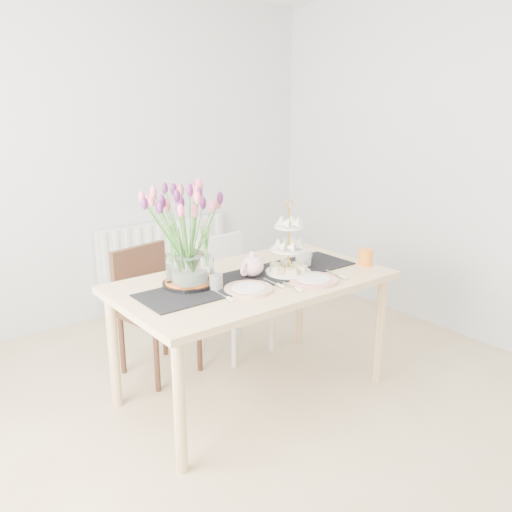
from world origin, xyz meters
TOP-DOWN VIEW (x-y plane):
  - room_shell at (0.00, 0.00)m, footprint 4.50×4.50m
  - radiator at (0.50, 2.19)m, footprint 1.20×0.08m
  - dining_table at (0.18, 0.50)m, footprint 1.60×0.90m
  - chair_brown at (-0.15, 1.17)m, footprint 0.49×0.49m
  - chair_white at (0.44, 1.12)m, footprint 0.44×0.44m
  - table_runner at (0.18, 0.50)m, footprint 1.40×0.35m
  - tulip_vase at (-0.19, 0.58)m, footprint 0.71×0.71m
  - cake_stand at (0.41, 0.44)m, footprint 0.27×0.27m
  - teapot at (0.19, 0.52)m, footprint 0.27×0.25m
  - cream_jug at (0.59, 0.51)m, footprint 0.11×0.11m
  - tart_tin at (-0.18, 0.62)m, footprint 0.30×0.30m
  - mug_grey at (-0.10, 0.47)m, footprint 0.10×0.10m
  - mug_orange at (0.92, 0.28)m, footprint 0.12×0.12m
  - plate_left at (0.04, 0.36)m, footprint 0.29×0.29m
  - plate_right at (0.43, 0.25)m, footprint 0.32×0.32m

SIDE VIEW (x-z plane):
  - radiator at x=0.50m, z-range 0.15..0.75m
  - chair_white at x=0.44m, z-range 0.06..0.89m
  - chair_brown at x=-0.15m, z-range 0.07..0.91m
  - dining_table at x=0.18m, z-range 0.30..1.05m
  - table_runner at x=0.18m, z-range 0.75..0.76m
  - plate_left at x=0.04m, z-range 0.75..0.76m
  - plate_right at x=0.43m, z-range 0.75..0.76m
  - tart_tin at x=-0.18m, z-range 0.75..0.79m
  - mug_grey at x=-0.10m, z-range 0.75..0.84m
  - cream_jug at x=0.59m, z-range 0.75..0.85m
  - mug_orange at x=0.92m, z-range 0.75..0.85m
  - teapot at x=0.19m, z-range 0.75..0.89m
  - cake_stand at x=0.41m, z-range 0.66..1.07m
  - tulip_vase at x=-0.19m, z-range 0.84..1.45m
  - room_shell at x=0.00m, z-range -0.95..3.55m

